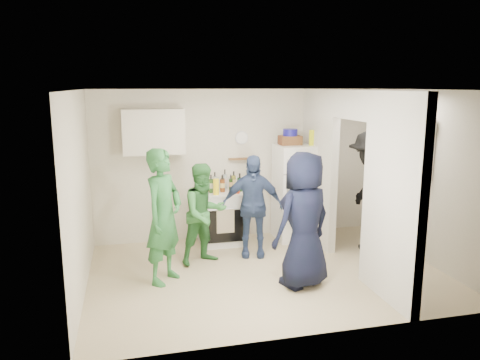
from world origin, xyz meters
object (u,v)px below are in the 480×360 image
object	(u,v)px
yellow_cup_stack_top	(312,138)
person_denim	(252,206)
fridge	(296,192)
wicker_basket	(290,140)
person_green_left	(164,216)
person_nook	(370,192)
person_green_center	(204,214)
blue_bowl	(290,132)
stove	(221,217)
person_navy	(304,220)

from	to	relation	value
yellow_cup_stack_top	person_denim	world-z (taller)	yellow_cup_stack_top
fridge	wicker_basket	size ratio (longest dim) A/B	4.56
person_green_left	person_denim	xyz separation A→B (m)	(1.37, 0.66, -0.11)
yellow_cup_stack_top	person_denim	bearing A→B (deg)	-155.38
fridge	person_nook	world-z (taller)	person_nook
fridge	person_nook	size ratio (longest dim) A/B	0.84
fridge	wicker_basket	world-z (taller)	wicker_basket
person_nook	person_denim	bearing A→B (deg)	-82.46
person_green_left	wicker_basket	bearing A→B (deg)	-20.87
fridge	person_green_center	xyz separation A→B (m)	(-1.67, -0.75, -0.06)
wicker_basket	person_denim	world-z (taller)	wicker_basket
fridge	blue_bowl	xyz separation A→B (m)	(-0.10, 0.05, 1.00)
yellow_cup_stack_top	blue_bowl	bearing A→B (deg)	154.89
stove	person_green_left	xyz separation A→B (m)	(-1.02, -1.32, 0.45)
person_green_center	person_navy	size ratio (longest dim) A/B	0.84
yellow_cup_stack_top	person_denim	distance (m)	1.57
person_nook	fridge	bearing A→B (deg)	-119.17
wicker_basket	person_denim	distance (m)	1.39
person_denim	person_navy	bearing A→B (deg)	-59.67
fridge	yellow_cup_stack_top	world-z (taller)	yellow_cup_stack_top
blue_bowl	person_denim	world-z (taller)	blue_bowl
person_green_left	person_green_center	xyz separation A→B (m)	(0.62, 0.54, -0.15)
yellow_cup_stack_top	person_denim	xyz separation A→B (m)	(-1.14, -0.52, -0.94)
person_navy	person_nook	bearing A→B (deg)	-169.55
fridge	blue_bowl	distance (m)	1.01
blue_bowl	fridge	bearing A→B (deg)	-26.57
yellow_cup_stack_top	person_green_left	xyz separation A→B (m)	(-2.51, -1.19, -0.83)
blue_bowl	person_denim	bearing A→B (deg)	-140.64
yellow_cup_stack_top	person_denim	size ratio (longest dim) A/B	0.16
fridge	yellow_cup_stack_top	xyz separation A→B (m)	(0.22, -0.10, 0.92)
wicker_basket	person_nook	world-z (taller)	person_nook
yellow_cup_stack_top	person_green_left	bearing A→B (deg)	-154.67
person_navy	fridge	bearing A→B (deg)	-130.24
wicker_basket	fridge	bearing A→B (deg)	-26.57
yellow_cup_stack_top	person_navy	size ratio (longest dim) A/B	0.14
fridge	person_green_center	size ratio (longest dim) A/B	1.08
wicker_basket	person_nook	distance (m)	1.53
blue_bowl	person_navy	distance (m)	2.15
person_green_left	person_nook	xyz separation A→B (m)	(3.17, 0.41, 0.06)
person_green_left	person_navy	world-z (taller)	person_green_left
stove	fridge	size ratio (longest dim) A/B	0.55
stove	person_green_center	world-z (taller)	person_green_center
stove	person_navy	bearing A→B (deg)	-69.31
blue_bowl	person_green_left	distance (m)	2.72
stove	wicker_basket	xyz separation A→B (m)	(1.17, 0.02, 1.23)
stove	person_green_center	size ratio (longest dim) A/B	0.60
blue_bowl	person_nook	distance (m)	1.60
fridge	yellow_cup_stack_top	bearing A→B (deg)	-24.44
person_green_left	person_nook	bearing A→B (deg)	-44.86
blue_bowl	person_nook	xyz separation A→B (m)	(0.98, -0.92, -0.85)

